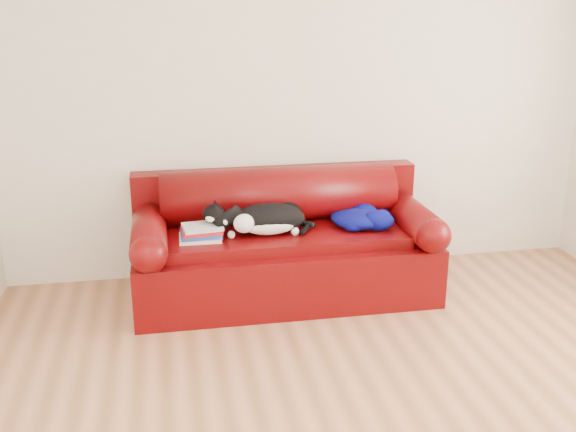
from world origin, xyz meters
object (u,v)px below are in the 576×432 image
cat (268,220)px  blanket (361,218)px  sofa_base (284,263)px  book_stack (201,233)px

cat → blanket: 0.67m
sofa_base → blanket: (0.55, -0.04, 0.32)m
sofa_base → cat: size_ratio=2.84×
book_stack → blanket: blanket is taller
sofa_base → book_stack: size_ratio=7.42×
cat → blanket: bearing=-14.4°
cat → sofa_base: bearing=13.0°
sofa_base → cat: bearing=-149.4°
book_stack → blanket: bearing=3.6°
book_stack → cat: (0.46, 0.03, 0.05)m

